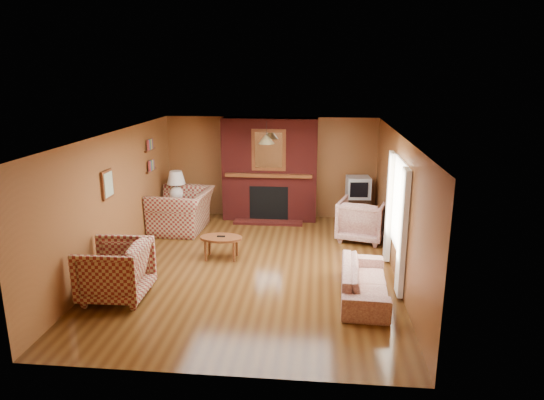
# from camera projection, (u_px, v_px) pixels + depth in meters

# --- Properties ---
(floor) EXTENTS (6.50, 6.50, 0.00)m
(floor) POSITION_uv_depth(u_px,v_px,m) (253.00, 267.00, 8.77)
(floor) COLOR #48280F
(floor) RESTS_ON ground
(ceiling) EXTENTS (6.50, 6.50, 0.00)m
(ceiling) POSITION_uv_depth(u_px,v_px,m) (251.00, 135.00, 8.16)
(ceiling) COLOR silver
(ceiling) RESTS_ON wall_back
(wall_back) EXTENTS (6.50, 0.00, 6.50)m
(wall_back) POSITION_uv_depth(u_px,v_px,m) (271.00, 167.00, 11.59)
(wall_back) COLOR #995C2F
(wall_back) RESTS_ON floor
(wall_front) EXTENTS (6.50, 0.00, 6.50)m
(wall_front) POSITION_uv_depth(u_px,v_px,m) (211.00, 280.00, 5.34)
(wall_front) COLOR #995C2F
(wall_front) RESTS_ON floor
(wall_left) EXTENTS (0.00, 6.50, 6.50)m
(wall_left) POSITION_uv_depth(u_px,v_px,m) (114.00, 200.00, 8.70)
(wall_left) COLOR #995C2F
(wall_left) RESTS_ON floor
(wall_right) EXTENTS (0.00, 6.50, 6.50)m
(wall_right) POSITION_uv_depth(u_px,v_px,m) (398.00, 207.00, 8.23)
(wall_right) COLOR #995C2F
(wall_right) RESTS_ON floor
(fireplace) EXTENTS (2.20, 0.82, 2.40)m
(fireplace) POSITION_uv_depth(u_px,v_px,m) (270.00, 170.00, 11.34)
(fireplace) COLOR #571613
(fireplace) RESTS_ON floor
(window_right) EXTENTS (0.10, 1.85, 2.00)m
(window_right) POSITION_uv_depth(u_px,v_px,m) (396.00, 214.00, 8.06)
(window_right) COLOR beige
(window_right) RESTS_ON wall_right
(bookshelf) EXTENTS (0.09, 0.55, 0.71)m
(bookshelf) POSITION_uv_depth(u_px,v_px,m) (152.00, 156.00, 10.40)
(bookshelf) COLOR brown
(bookshelf) RESTS_ON wall_left
(botanical_print) EXTENTS (0.05, 0.40, 0.50)m
(botanical_print) POSITION_uv_depth(u_px,v_px,m) (107.00, 184.00, 8.32)
(botanical_print) COLOR brown
(botanical_print) RESTS_ON wall_left
(pendant_light) EXTENTS (0.36, 0.36, 0.48)m
(pendant_light) POSITION_uv_depth(u_px,v_px,m) (266.00, 140.00, 10.47)
(pendant_light) COLOR black
(pendant_light) RESTS_ON ceiling
(plaid_loveseat) EXTENTS (1.26, 1.43, 0.90)m
(plaid_loveseat) POSITION_uv_depth(u_px,v_px,m) (182.00, 210.00, 10.71)
(plaid_loveseat) COLOR maroon
(plaid_loveseat) RESTS_ON floor
(plaid_armchair) EXTENTS (1.02, 0.99, 0.91)m
(plaid_armchair) POSITION_uv_depth(u_px,v_px,m) (115.00, 271.00, 7.48)
(plaid_armchair) COLOR maroon
(plaid_armchair) RESTS_ON floor
(floral_sofa) EXTENTS (0.78, 1.82, 0.52)m
(floral_sofa) POSITION_uv_depth(u_px,v_px,m) (364.00, 281.00, 7.56)
(floral_sofa) COLOR beige
(floral_sofa) RESTS_ON floor
(floral_armchair) EXTENTS (1.15, 1.17, 0.87)m
(floral_armchair) POSITION_uv_depth(u_px,v_px,m) (362.00, 220.00, 10.10)
(floral_armchair) COLOR beige
(floral_armchair) RESTS_ON floor
(coffee_table) EXTENTS (0.80, 0.49, 0.45)m
(coffee_table) POSITION_uv_depth(u_px,v_px,m) (221.00, 240.00, 9.09)
(coffee_table) COLOR brown
(coffee_table) RESTS_ON floor
(side_table) EXTENTS (0.43, 0.43, 0.53)m
(side_table) POSITION_uv_depth(u_px,v_px,m) (178.00, 212.00, 11.26)
(side_table) COLOR brown
(side_table) RESTS_ON floor
(table_lamp) EXTENTS (0.42, 0.42, 0.70)m
(table_lamp) POSITION_uv_depth(u_px,v_px,m) (176.00, 184.00, 11.09)
(table_lamp) COLOR white
(table_lamp) RESTS_ON side_table
(tv_stand) EXTENTS (0.58, 0.53, 0.63)m
(tv_stand) POSITION_uv_depth(u_px,v_px,m) (357.00, 211.00, 11.19)
(tv_stand) COLOR black
(tv_stand) RESTS_ON floor
(crt_tv) EXTENTS (0.56, 0.56, 0.48)m
(crt_tv) POSITION_uv_depth(u_px,v_px,m) (358.00, 187.00, 11.04)
(crt_tv) COLOR #AFB2B7
(crt_tv) RESTS_ON tv_stand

